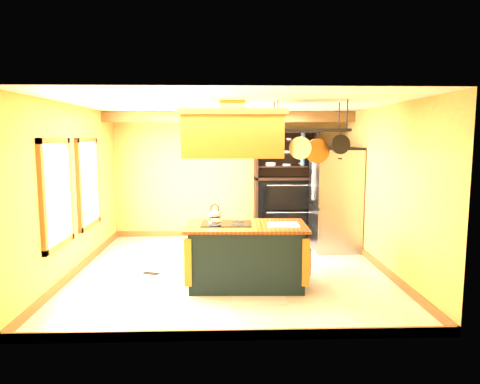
{
  "coord_description": "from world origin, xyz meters",
  "views": [
    {
      "loc": [
        -0.07,
        -6.88,
        2.18
      ],
      "look_at": [
        0.17,
        0.3,
        1.27
      ],
      "focal_mm": 32.0,
      "sensor_mm": 36.0,
      "label": 1
    }
  ],
  "objects": [
    {
      "name": "floor_register",
      "position": [
        -1.29,
        -0.16,
        0.01
      ],
      "size": [
        0.3,
        0.22,
        0.01
      ],
      "primitive_type": "cube",
      "rotation": [
        0.0,
        0.0,
        -0.39
      ],
      "color": "black",
      "rests_on": "floor"
    },
    {
      "name": "hutch",
      "position": [
        1.2,
        2.25,
        0.9
      ],
      "size": [
        1.32,
        0.6,
        2.34
      ],
      "color": "black",
      "rests_on": "floor"
    },
    {
      "name": "wall_front",
      "position": [
        0.0,
        -2.5,
        1.35
      ],
      "size": [
        5.0,
        0.02,
        2.7
      ],
      "primitive_type": "cube",
      "color": "#DBA450",
      "rests_on": "floor"
    },
    {
      "name": "wall_left",
      "position": [
        -2.5,
        0.0,
        1.35
      ],
      "size": [
        0.02,
        5.0,
        2.7
      ],
      "primitive_type": "cube",
      "color": "#DBA450",
      "rests_on": "floor"
    },
    {
      "name": "range_hood",
      "position": [
        0.02,
        -0.75,
        2.25
      ],
      "size": [
        1.48,
        0.83,
        0.8
      ],
      "color": "#AA6A2A",
      "rests_on": "ceiling"
    },
    {
      "name": "floor",
      "position": [
        0.0,
        0.0,
        0.0
      ],
      "size": [
        5.0,
        5.0,
        0.0
      ],
      "primitive_type": "plane",
      "color": "beige",
      "rests_on": "ground"
    },
    {
      "name": "ceiling_beam",
      "position": [
        0.0,
        1.7,
        2.59
      ],
      "size": [
        5.0,
        0.15,
        0.2
      ],
      "primitive_type": "cube",
      "color": "brown",
      "rests_on": "ceiling"
    },
    {
      "name": "wall_back",
      "position": [
        0.0,
        2.5,
        1.35
      ],
      "size": [
        5.0,
        0.02,
        2.7
      ],
      "primitive_type": "cube",
      "color": "#DBA450",
      "rests_on": "floor"
    },
    {
      "name": "refrigerator",
      "position": [
        2.06,
        1.34,
        0.95
      ],
      "size": [
        0.84,
        1.0,
        1.96
      ],
      "color": "#93969B",
      "rests_on": "floor"
    },
    {
      "name": "window_near",
      "position": [
        -2.47,
        -0.8,
        1.4
      ],
      "size": [
        0.06,
        1.06,
        1.56
      ],
      "color": "brown",
      "rests_on": "wall_left"
    },
    {
      "name": "wall_right",
      "position": [
        2.5,
        0.0,
        1.35
      ],
      "size": [
        0.02,
        5.0,
        2.7
      ],
      "primitive_type": "cube",
      "color": "#DBA450",
      "rests_on": "floor"
    },
    {
      "name": "window_far",
      "position": [
        -2.47,
        0.6,
        1.4
      ],
      "size": [
        0.06,
        1.06,
        1.56
      ],
      "color": "brown",
      "rests_on": "wall_left"
    },
    {
      "name": "pot_rack",
      "position": [
        1.13,
        -0.75,
        2.2
      ],
      "size": [
        1.13,
        0.53,
        0.89
      ],
      "color": "black",
      "rests_on": "ceiling"
    },
    {
      "name": "kitchen_island",
      "position": [
        0.22,
        -0.75,
        0.47
      ],
      "size": [
        1.78,
        1.02,
        1.11
      ],
      "rotation": [
        0.0,
        0.0,
        -0.03
      ],
      "color": "black",
      "rests_on": "floor"
    },
    {
      "name": "ceiling",
      "position": [
        0.0,
        0.0,
        2.7
      ],
      "size": [
        5.0,
        5.0,
        0.0
      ],
      "primitive_type": "plane",
      "rotation": [
        3.14,
        0.0,
        0.0
      ],
      "color": "white",
      "rests_on": "wall_back"
    }
  ]
}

